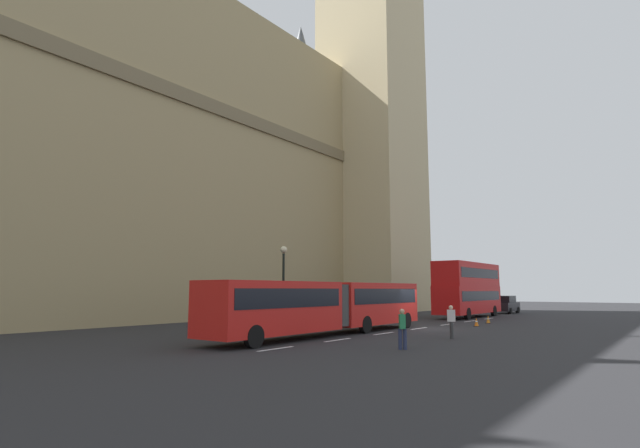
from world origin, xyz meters
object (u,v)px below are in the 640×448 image
object	(u,v)px
pedestrian_by_kerb	(451,321)
articulated_bus	(328,303)
double_decker_bus	(468,287)
clock_tower	(370,1)
pedestrian_near_cones	(402,327)
sedan_lead	(506,305)
street_lamp	(283,281)
traffic_cone_middle	(488,319)
traffic_cone_west	(476,322)

from	to	relation	value
pedestrian_by_kerb	articulated_bus	bearing A→B (deg)	109.28
articulated_bus	double_decker_bus	bearing A→B (deg)	0.01
clock_tower	pedestrian_near_cones	size ratio (longest dim) A/B	44.62
sedan_lead	pedestrian_near_cones	world-z (taller)	sedan_lead
sedan_lead	pedestrian_by_kerb	size ratio (longest dim) A/B	2.60
double_decker_bus	articulated_bus	bearing A→B (deg)	-179.99
articulated_bus	street_lamp	size ratio (longest dim) A/B	3.27
street_lamp	pedestrian_near_cones	world-z (taller)	street_lamp
clock_tower	pedestrian_near_cones	distance (m)	54.32
articulated_bus	sedan_lead	world-z (taller)	articulated_bus
sedan_lead	street_lamp	xyz separation A→B (m)	(-30.56, 4.79, 2.14)
traffic_cone_middle	pedestrian_by_kerb	world-z (taller)	pedestrian_by_kerb
street_lamp	clock_tower	bearing A→B (deg)	19.09
sedan_lead	pedestrian_near_cones	distance (m)	35.96
double_decker_bus	pedestrian_by_kerb	size ratio (longest dim) A/B	6.35
clock_tower	pedestrian_near_cones	bearing A→B (deg)	-147.71
clock_tower	street_lamp	distance (m)	46.60
traffic_cone_west	sedan_lead	bearing A→B (deg)	11.10
street_lamp	traffic_cone_middle	bearing A→B (deg)	-31.93
clock_tower	pedestrian_by_kerb	size ratio (longest dim) A/B	44.62
traffic_cone_west	street_lamp	distance (m)	13.63
double_decker_bus	pedestrian_by_kerb	xyz separation A→B (m)	(-19.58, -6.25, -1.80)
clock_tower	double_decker_bus	xyz separation A→B (m)	(-6.98, -13.99, -36.83)
sedan_lead	pedestrian_near_cones	size ratio (longest dim) A/B	2.60
traffic_cone_west	pedestrian_near_cones	distance (m)	15.05
pedestrian_by_kerb	traffic_cone_west	bearing A→B (deg)	11.91
traffic_cone_west	pedestrian_near_cones	bearing A→B (deg)	-172.00
traffic_cone_west	double_decker_bus	bearing A→B (deg)	22.54
traffic_cone_middle	articulated_bus	bearing A→B (deg)	165.15
double_decker_bus	pedestrian_by_kerb	world-z (taller)	double_decker_bus
traffic_cone_west	pedestrian_by_kerb	bearing A→B (deg)	-168.09
pedestrian_near_cones	double_decker_bus	bearing A→B (deg)	14.22
pedestrian_near_cones	pedestrian_by_kerb	bearing A→B (deg)	1.59
pedestrian_near_cones	traffic_cone_west	bearing A→B (deg)	8.00
street_lamp	pedestrian_near_cones	size ratio (longest dim) A/B	3.12
sedan_lead	street_lamp	size ratio (longest dim) A/B	0.83
pedestrian_by_kerb	sedan_lead	bearing A→B (deg)	11.35
sedan_lead	traffic_cone_west	xyz separation A→B (m)	(-20.55, -4.03, -0.63)
double_decker_bus	traffic_cone_west	world-z (taller)	double_decker_bus
articulated_bus	traffic_cone_west	size ratio (longest dim) A/B	29.75
clock_tower	double_decker_bus	world-z (taller)	clock_tower
clock_tower	double_decker_bus	size ratio (longest dim) A/B	7.02
clock_tower	traffic_cone_west	xyz separation A→B (m)	(-17.39, -18.31, -39.26)
street_lamp	pedestrian_near_cones	xyz separation A→B (m)	(-4.88, -10.92, -2.14)
clock_tower	sedan_lead	bearing A→B (deg)	-77.52
clock_tower	sedan_lead	world-z (taller)	clock_tower
articulated_bus	traffic_cone_middle	size ratio (longest dim) A/B	29.75
clock_tower	articulated_bus	bearing A→B (deg)	-154.05
articulated_bus	traffic_cone_middle	xyz separation A→B (m)	(14.92, -3.96, -1.46)
traffic_cone_middle	street_lamp	size ratio (longest dim) A/B	0.11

